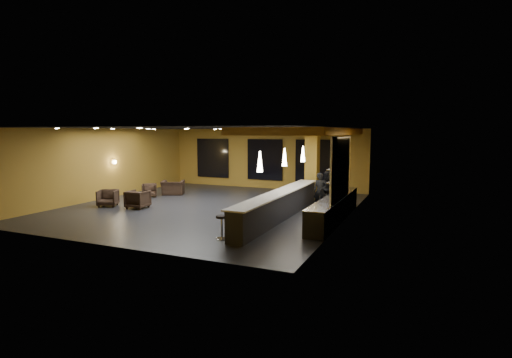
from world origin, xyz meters
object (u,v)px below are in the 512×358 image
at_px(bar_counter, 280,206).
at_px(armchair_b, 138,199).
at_px(prep_counter, 334,209).
at_px(pendant_1, 285,157).
at_px(armchair_d, 173,188).
at_px(bar_stool_6, 291,191).
at_px(column, 312,164).
at_px(staff_c, 337,192).
at_px(bar_stool_4, 267,200).
at_px(armchair_a, 108,198).
at_px(armchair_c, 149,190).
at_px(bar_stool_3, 261,205).
at_px(pendant_0, 260,162).
at_px(bar_stool_1, 232,216).
at_px(staff_b, 328,189).
at_px(bar_stool_0, 222,224).
at_px(bar_stool_2, 248,210).
at_px(bar_stool_5, 281,195).
at_px(pendant_2, 303,154).
at_px(staff_a, 320,191).

distance_m(bar_counter, armchair_b, 6.46).
distance_m(prep_counter, pendant_1, 2.77).
relative_size(pendant_1, armchair_d, 0.61).
relative_size(pendant_1, bar_stool_6, 0.82).
distance_m(column, armchair_d, 7.49).
xyz_separation_m(column, staff_c, (1.60, -1.80, -0.99)).
height_order(prep_counter, bar_stool_4, prep_counter).
distance_m(armchair_a, armchair_d, 4.02).
xyz_separation_m(armchair_c, bar_stool_3, (7.19, -2.26, 0.16)).
bearing_deg(armchair_b, armchair_c, -65.60).
bearing_deg(bar_counter, armchair_c, 164.66).
xyz_separation_m(pendant_0, bar_stool_3, (-0.73, 1.91, -1.85)).
height_order(prep_counter, bar_stool_1, prep_counter).
bearing_deg(pendant_0, staff_b, 78.28).
height_order(staff_c, armchair_a, staff_c).
distance_m(bar_stool_0, bar_stool_2, 2.46).
height_order(staff_c, bar_stool_2, staff_c).
xyz_separation_m(pendant_1, staff_b, (1.10, 2.79, -1.56)).
height_order(pendant_0, bar_stool_5, pendant_0).
height_order(staff_b, bar_stool_3, staff_b).
xyz_separation_m(staff_c, bar_stool_5, (-2.38, -0.51, -0.25)).
bearing_deg(staff_b, bar_stool_1, -129.09).
height_order(pendant_2, armchair_b, pendant_2).
height_order(staff_b, armchair_a, staff_b).
bearing_deg(bar_stool_5, bar_stool_6, 86.31).
relative_size(staff_a, bar_stool_0, 2.11).
height_order(prep_counter, pendant_1, pendant_1).
bearing_deg(bar_stool_2, armchair_a, 176.99).
distance_m(pendant_2, staff_a, 1.90).
height_order(bar_counter, staff_b, staff_b).
xyz_separation_m(prep_counter, bar_stool_5, (-2.78, 1.79, 0.09)).
bearing_deg(bar_stool_0, column, 85.35).
height_order(bar_stool_0, bar_stool_3, bar_stool_3).
bearing_deg(column, armchair_d, -169.64).
distance_m(pendant_1, bar_stool_4, 2.16).
distance_m(staff_a, bar_stool_4, 2.39).
distance_m(bar_stool_2, bar_stool_4, 2.10).
bearing_deg(armchair_d, staff_a, 150.04).
height_order(pendant_2, bar_stool_0, pendant_2).
relative_size(armchair_d, bar_stool_4, 1.50).
bearing_deg(bar_stool_4, bar_stool_5, 82.68).
distance_m(staff_c, bar_stool_2, 4.58).
bearing_deg(staff_a, armchair_c, 164.94).
xyz_separation_m(armchair_a, bar_stool_6, (7.27, 4.14, 0.17)).
distance_m(staff_a, bar_stool_0, 6.21).
bearing_deg(pendant_2, bar_counter, -90.00).
height_order(staff_a, bar_stool_0, staff_a).
xyz_separation_m(armchair_c, bar_stool_2, (7.06, -3.22, 0.12)).
xyz_separation_m(pendant_1, bar_stool_4, (-0.94, 0.55, -1.86)).
bearing_deg(bar_stool_0, staff_a, 74.98).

